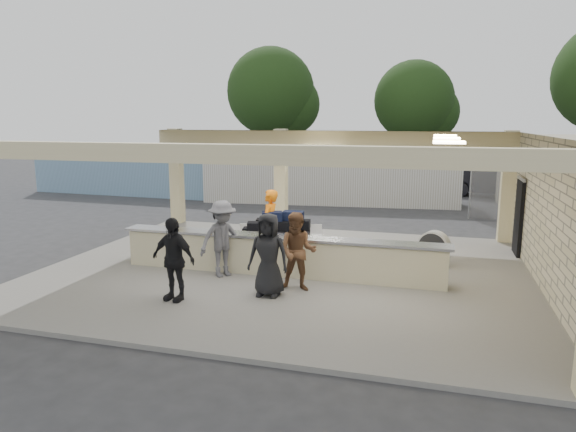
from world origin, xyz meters
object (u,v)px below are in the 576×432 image
(passenger_a, at_px, (298,252))
(container_white, at_px, (330,176))
(container_blue, at_px, (128,168))
(passenger_b, at_px, (173,259))
(car_white_a, at_px, (575,192))
(passenger_d, at_px, (268,255))
(baggage_handler, at_px, (270,225))
(drum_fan, at_px, (434,247))
(car_dark, at_px, (494,181))
(baggage_counter, at_px, (279,255))
(passenger_c, at_px, (223,239))
(luggage_cart, at_px, (278,235))

(passenger_a, xyz_separation_m, container_white, (-1.87, 13.00, 0.28))
(passenger_a, bearing_deg, container_blue, 128.67)
(passenger_b, xyz_separation_m, car_white_a, (11.30, 15.86, -0.29))
(passenger_d, xyz_separation_m, car_white_a, (9.46, 15.04, -0.31))
(baggage_handler, bearing_deg, container_white, -175.38)
(baggage_handler, height_order, car_white_a, baggage_handler)
(drum_fan, height_order, container_blue, container_blue)
(drum_fan, xyz_separation_m, container_blue, (-15.72, 10.33, 0.72))
(passenger_a, distance_m, container_blue, 18.42)
(car_white_a, height_order, container_blue, container_blue)
(car_white_a, xyz_separation_m, car_dark, (-3.13, 2.53, 0.10))
(baggage_counter, distance_m, passenger_a, 1.34)
(baggage_handler, distance_m, car_dark, 16.47)
(passenger_a, xyz_separation_m, container_blue, (-12.80, 13.24, 0.33))
(passenger_c, distance_m, passenger_d, 1.81)
(passenger_a, relative_size, passenger_b, 0.99)
(baggage_handler, xyz_separation_m, passenger_d, (0.86, -2.76, -0.06))
(car_dark, relative_size, container_blue, 0.47)
(passenger_a, relative_size, passenger_d, 0.98)
(car_white_a, bearing_deg, container_white, 120.48)
(passenger_a, bearing_deg, baggage_handler, 116.12)
(baggage_counter, relative_size, baggage_handler, 4.26)
(passenger_a, bearing_deg, car_white_a, 53.06)
(baggage_handler, distance_m, car_white_a, 16.05)
(car_dark, bearing_deg, passenger_b, 166.42)
(luggage_cart, bearing_deg, container_white, 81.04)
(baggage_counter, distance_m, luggage_cart, 1.26)
(car_white_a, relative_size, car_dark, 1.02)
(luggage_cart, xyz_separation_m, passenger_c, (-0.89, -1.68, 0.21))
(baggage_counter, height_order, container_white, container_white)
(passenger_c, bearing_deg, car_dark, 15.96)
(drum_fan, bearing_deg, passenger_c, -134.21)
(baggage_handler, distance_m, passenger_c, 1.84)
(passenger_b, relative_size, passenger_d, 0.98)
(passenger_c, bearing_deg, passenger_a, -63.39)
(passenger_d, bearing_deg, passenger_b, -156.04)
(baggage_handler, bearing_deg, luggage_cart, 80.43)
(container_white, bearing_deg, drum_fan, -69.91)
(car_white_a, relative_size, container_white, 0.42)
(luggage_cart, bearing_deg, baggage_counter, -85.32)
(drum_fan, xyz_separation_m, passenger_a, (-2.92, -2.90, 0.39))
(drum_fan, distance_m, container_blue, 18.83)
(luggage_cart, distance_m, container_white, 10.83)
(passenger_a, xyz_separation_m, passenger_b, (-2.36, -1.31, 0.00))
(passenger_d, bearing_deg, baggage_counter, 98.72)
(passenger_d, bearing_deg, drum_fan, 44.73)
(baggage_handler, bearing_deg, passenger_b, -13.24)
(container_blue, bearing_deg, drum_fan, -30.89)
(passenger_c, xyz_separation_m, passenger_d, (1.50, -1.03, -0.03))
(baggage_handler, relative_size, car_dark, 0.40)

